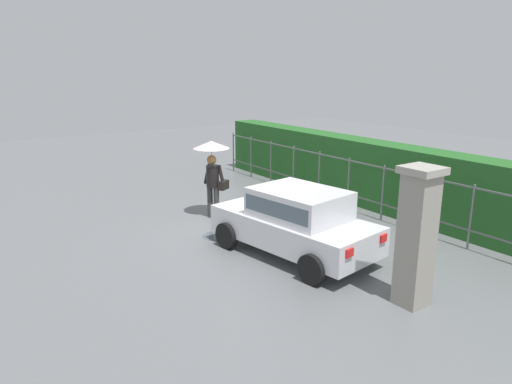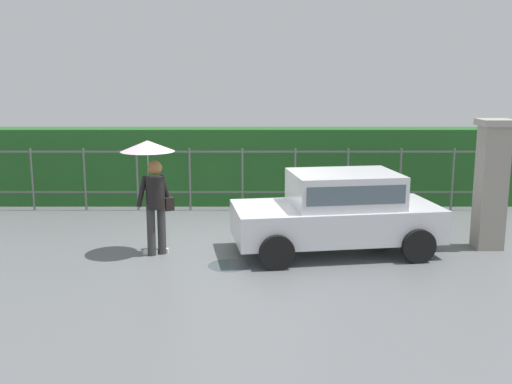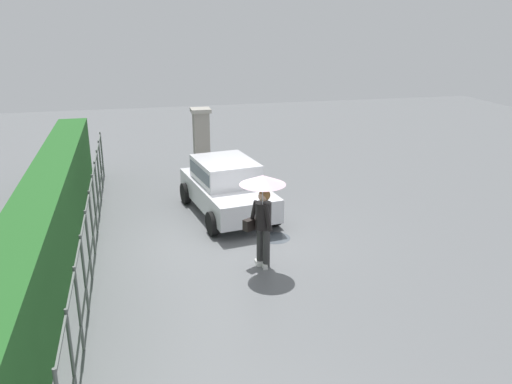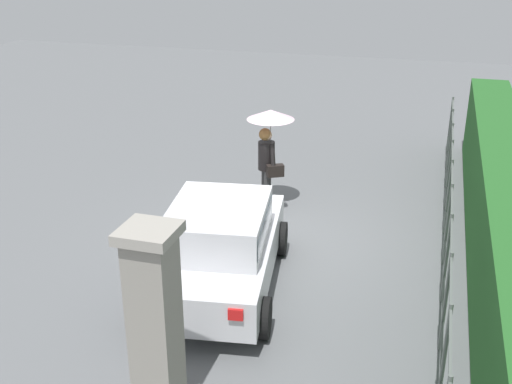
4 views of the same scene
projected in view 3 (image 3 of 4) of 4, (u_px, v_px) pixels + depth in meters
ground_plane at (228, 240)px, 12.65m from camera, size 40.00×40.00×0.00m
car at (227, 185)px, 14.14m from camera, size 3.92×2.31×1.48m
pedestrian at (262, 200)px, 10.84m from camera, size 0.96×0.96×2.08m
gate_pillar at (202, 146)px, 16.57m from camera, size 0.60×0.60×2.42m
fence_section at (92, 219)px, 11.69m from camera, size 12.60×0.05×1.50m
hedge_row at (50, 218)px, 11.46m from camera, size 13.55×0.90×1.90m
puddle_near at (275, 238)px, 12.77m from camera, size 0.73×0.73×0.00m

